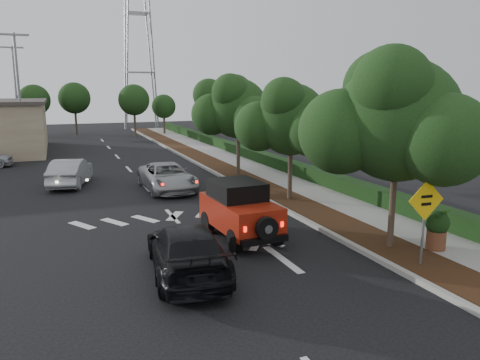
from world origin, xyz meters
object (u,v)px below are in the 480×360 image
silver_suv_ahead (167,177)px  red_jeep (238,209)px  speed_hump_sign (425,211)px  black_suv_oncoming (187,250)px

silver_suv_ahead → red_jeep: bearing=-87.6°
red_jeep → speed_hump_sign: speed_hump_sign is taller
silver_suv_ahead → black_suv_oncoming: size_ratio=1.01×
silver_suv_ahead → black_suv_oncoming: black_suv_oncoming is taller
red_jeep → black_suv_oncoming: bearing=-137.6°
black_suv_oncoming → speed_hump_sign: (6.40, -2.07, 1.02)m
black_suv_oncoming → speed_hump_sign: speed_hump_sign is taller
silver_suv_ahead → speed_hump_sign: (4.45, -13.13, 1.05)m
black_suv_oncoming → speed_hump_sign: size_ratio=1.95×
red_jeep → silver_suv_ahead: 8.48m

